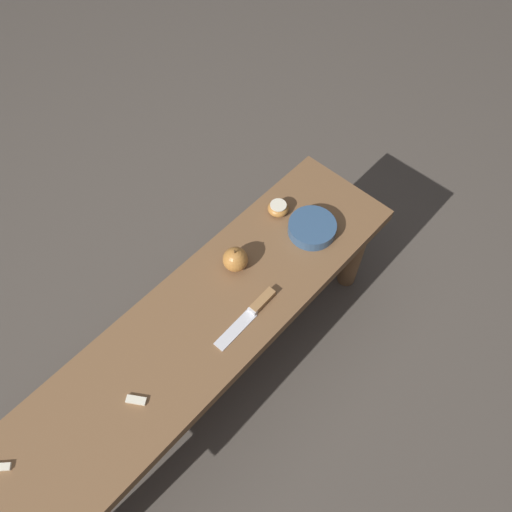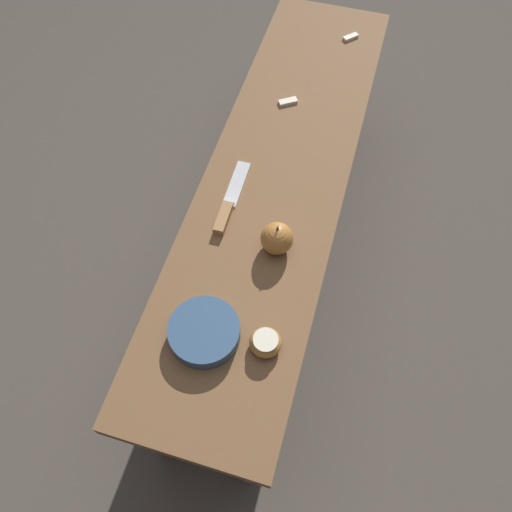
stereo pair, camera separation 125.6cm
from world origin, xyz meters
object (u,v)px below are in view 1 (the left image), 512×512
object	(u,v)px
wooden_bench	(198,338)
bowl	(312,228)
apple_whole	(235,259)
apple_cut	(278,208)
knife	(254,309)

from	to	relation	value
wooden_bench	bowl	world-z (taller)	bowl
apple_whole	apple_cut	distance (m)	0.23
wooden_bench	apple_whole	world-z (taller)	apple_whole
knife	wooden_bench	bearing A→B (deg)	-31.05
knife	apple_cut	size ratio (longest dim) A/B	3.41
apple_whole	bowl	bearing A→B (deg)	160.80
knife	bowl	distance (m)	0.31
knife	bowl	world-z (taller)	bowl
knife	bowl	size ratio (longest dim) A/B	1.53
wooden_bench	apple_whole	distance (m)	0.24
apple_whole	bowl	distance (m)	0.25
apple_cut	bowl	distance (m)	0.12
knife	apple_cut	world-z (taller)	apple_cut
bowl	knife	bearing A→B (deg)	9.51
knife	apple_cut	xyz separation A→B (m)	(-0.29, -0.17, 0.01)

